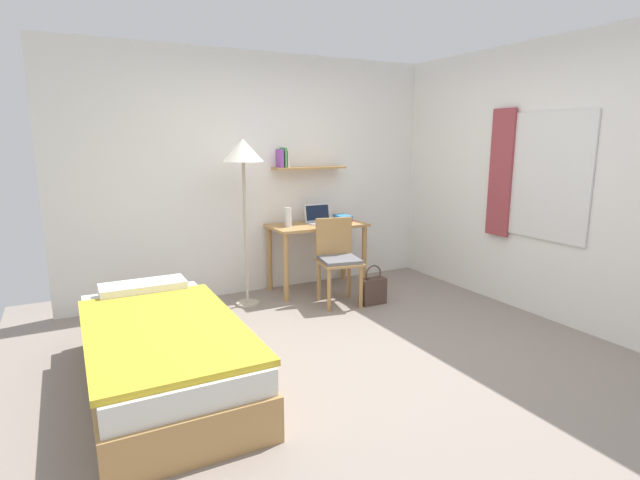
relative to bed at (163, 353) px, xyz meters
name	(u,v)px	position (x,y,z in m)	size (l,w,h in m)	color
ground_plane	(361,354)	(1.49, -0.22, -0.24)	(5.28, 5.28, 0.00)	gray
wall_back	(266,175)	(1.50, 1.81, 1.06)	(4.40, 0.27, 2.60)	white
wall_right	(546,181)	(3.52, -0.21, 1.06)	(0.10, 4.40, 2.60)	white
bed	(163,353)	(0.00, 0.00, 0.00)	(0.97, 2.00, 0.54)	#B2844C
desk	(317,237)	(1.97, 1.48, 0.38)	(1.06, 0.56, 0.76)	#B2844C
desk_chair	(338,257)	(1.95, 0.98, 0.25)	(0.48, 0.49, 0.88)	#B2844C
standing_lamp	(243,159)	(1.09, 1.35, 1.25)	(0.40, 0.40, 1.69)	#B2A893
laptop	(319,218)	(2.03, 1.55, 0.58)	(0.32, 0.21, 0.21)	#B7BABF
water_bottle	(288,217)	(1.62, 1.47, 0.63)	(0.07, 0.07, 0.21)	silver
book_stack	(343,218)	(2.33, 1.53, 0.56)	(0.18, 0.26, 0.07)	#D13D38
handbag	(373,290)	(2.25, 0.77, -0.09)	(0.27, 0.13, 0.42)	#4C382D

